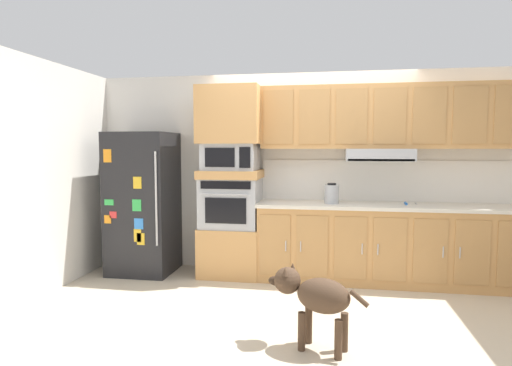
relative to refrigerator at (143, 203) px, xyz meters
name	(u,v)px	position (x,y,z in m)	size (l,w,h in m)	color
ground_plane	(305,300)	(2.08, -0.68, -0.88)	(9.60, 9.60, 0.00)	beige
back_kitchen_wall	(311,173)	(2.08, 0.43, 0.37)	(6.20, 0.12, 2.50)	silver
side_panel_left	(56,176)	(-0.72, -0.68, 0.37)	(0.12, 7.10, 2.50)	silver
refrigerator	(143,203)	(0.00, 0.00, 0.00)	(0.76, 0.73, 1.76)	black
oven_base_cabinet	(231,250)	(1.12, 0.07, -0.58)	(0.74, 0.62, 0.60)	tan
built_in_oven	(231,202)	(1.12, 0.07, 0.02)	(0.70, 0.62, 0.60)	#A8AAAF
appliance_mid_shelf	(231,174)	(1.12, 0.07, 0.37)	(0.74, 0.62, 0.10)	tan
microwave	(231,157)	(1.12, 0.07, 0.58)	(0.64, 0.54, 0.32)	#A8AAAF
appliance_upper_cabinet	(231,116)	(1.12, 0.07, 1.08)	(0.74, 0.62, 0.68)	tan
lower_cabinet_run	(386,245)	(2.97, 0.07, -0.44)	(2.96, 0.63, 0.88)	tan
countertop_slab	(387,206)	(2.97, 0.07, 0.02)	(3.00, 0.64, 0.04)	silver
backsplash_panel	(384,181)	(2.97, 0.36, 0.29)	(3.00, 0.02, 0.50)	white
upper_cabinet_with_hood	(387,119)	(2.96, 0.19, 1.02)	(2.96, 0.48, 0.88)	tan
screwdriver	(407,203)	(3.19, 0.07, 0.05)	(0.13, 0.12, 0.03)	blue
electric_kettle	(332,194)	(2.34, 0.02, 0.15)	(0.17, 0.17, 0.24)	#A8AAAF
dog	(314,295)	(2.20, -1.75, -0.45)	(0.80, 0.40, 0.64)	#473323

